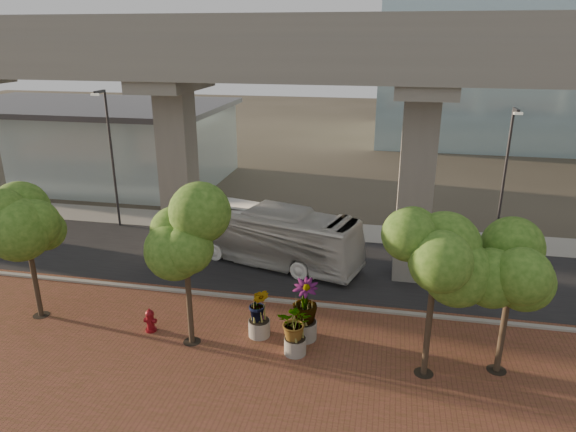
# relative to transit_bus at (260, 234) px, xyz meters

# --- Properties ---
(ground) EXTENTS (160.00, 160.00, 0.00)m
(ground) POSITION_rel_transit_bus_xyz_m (1.81, -2.38, -1.54)
(ground) COLOR #393429
(ground) RESTS_ON ground
(brick_plaza) EXTENTS (70.00, 13.00, 0.06)m
(brick_plaza) POSITION_rel_transit_bus_xyz_m (1.81, -10.38, -1.51)
(brick_plaza) COLOR brown
(brick_plaza) RESTS_ON ground
(asphalt_road) EXTENTS (90.00, 8.00, 0.04)m
(asphalt_road) POSITION_rel_transit_bus_xyz_m (1.81, -0.38, -1.52)
(asphalt_road) COLOR black
(asphalt_road) RESTS_ON ground
(curb_strip) EXTENTS (70.00, 0.25, 0.16)m
(curb_strip) POSITION_rel_transit_bus_xyz_m (1.81, -4.38, -1.46)
(curb_strip) COLOR gray
(curb_strip) RESTS_ON ground
(far_sidewalk) EXTENTS (90.00, 3.00, 0.06)m
(far_sidewalk) POSITION_rel_transit_bus_xyz_m (1.81, 5.12, -1.51)
(far_sidewalk) COLOR gray
(far_sidewalk) RESTS_ON ground
(transit_viaduct) EXTENTS (72.00, 5.60, 12.40)m
(transit_viaduct) POSITION_rel_transit_bus_xyz_m (1.81, -0.38, 5.75)
(transit_viaduct) COLOR gray
(transit_viaduct) RESTS_ON ground
(station_pavilion) EXTENTS (23.00, 13.00, 6.30)m
(station_pavilion) POSITION_rel_transit_bus_xyz_m (-18.19, 13.62, 1.68)
(station_pavilion) COLOR silver
(station_pavilion) RESTS_ON ground
(transit_bus) EXTENTS (11.34, 5.57, 3.08)m
(transit_bus) POSITION_rel_transit_bus_xyz_m (0.00, 0.00, 0.00)
(transit_bus) COLOR silver
(transit_bus) RESTS_ON ground
(fire_hydrant) EXTENTS (0.50, 0.45, 1.01)m
(fire_hydrant) POSITION_rel_transit_bus_xyz_m (-2.65, -7.78, -1.00)
(fire_hydrant) COLOR maroon
(fire_hydrant) RESTS_ON ground
(planter_front) EXTENTS (1.88, 1.88, 2.06)m
(planter_front) POSITION_rel_transit_bus_xyz_m (3.46, -8.16, -0.23)
(planter_front) COLOR #9B958C
(planter_front) RESTS_ON ground
(planter_right) EXTENTS (2.40, 2.40, 2.56)m
(planter_right) POSITION_rel_transit_bus_xyz_m (3.63, -7.07, 0.07)
(planter_right) COLOR #B0A99F
(planter_right) RESTS_ON ground
(planter_left) EXTENTS (1.95, 1.95, 2.14)m
(planter_left) POSITION_rel_transit_bus_xyz_m (1.81, -7.23, -0.18)
(planter_left) COLOR gray
(planter_left) RESTS_ON ground
(street_tree_far_west) EXTENTS (3.89, 3.89, 6.02)m
(street_tree_far_west) POSITION_rel_transit_bus_xyz_m (-7.88, -7.58, 2.75)
(street_tree_far_west) COLOR #3F3024
(street_tree_far_west) RESTS_ON ground
(street_tree_near_west) EXTENTS (3.69, 3.69, 6.30)m
(street_tree_near_west) POSITION_rel_transit_bus_xyz_m (-0.70, -8.21, 3.12)
(street_tree_near_west) COLOR #3F3024
(street_tree_near_west) RESTS_ON ground
(street_tree_near_east) EXTENTS (4.04, 4.04, 6.37)m
(street_tree_near_east) POSITION_rel_transit_bus_xyz_m (8.22, -8.46, 3.03)
(street_tree_near_east) COLOR #3F3024
(street_tree_near_east) RESTS_ON ground
(street_tree_far_east) EXTENTS (3.41, 3.41, 5.69)m
(street_tree_far_east) POSITION_rel_transit_bus_xyz_m (10.82, -7.75, 2.63)
(street_tree_far_east) COLOR #3F3024
(street_tree_far_east) RESTS_ON ground
(streetlamp_west) EXTENTS (0.42, 1.23, 8.50)m
(streetlamp_west) POSITION_rel_transit_bus_xyz_m (-10.16, 3.31, 3.42)
(streetlamp_west) COLOR #29292D
(streetlamp_west) RESTS_ON ground
(streetlamp_east) EXTENTS (0.40, 1.17, 8.09)m
(streetlamp_east) POSITION_rel_transit_bus_xyz_m (12.48, 3.06, 3.18)
(streetlamp_east) COLOR #2C2C31
(streetlamp_east) RESTS_ON ground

